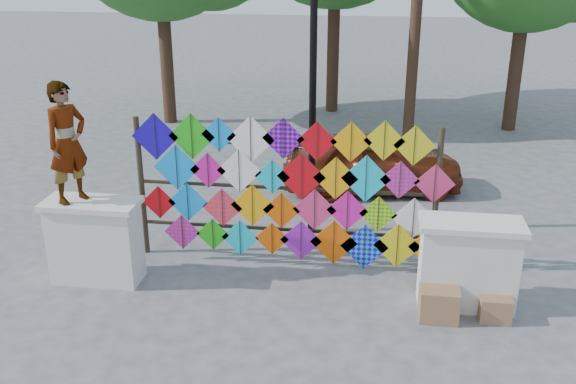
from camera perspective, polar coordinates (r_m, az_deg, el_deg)
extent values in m
plane|color=gray|center=(9.69, -0.99, -8.24)|extent=(80.00, 80.00, 0.00)
cube|color=white|center=(9.98, -16.74, -4.41)|extent=(1.30, 0.55, 1.20)
cube|color=white|center=(9.74, -17.13, -1.00)|extent=(1.40, 0.65, 0.08)
cube|color=white|center=(9.24, 15.68, -6.42)|extent=(1.30, 0.55, 1.20)
cube|color=white|center=(8.97, 16.08, -2.78)|extent=(1.40, 0.65, 0.08)
cylinder|color=#2D2519|center=(10.47, -12.88, 0.45)|extent=(0.09, 0.09, 2.30)
cylinder|color=#2D2519|center=(9.87, 13.01, -0.84)|extent=(0.09, 0.09, 2.30)
cube|color=#2D2519|center=(10.15, -0.31, -3.34)|extent=(4.60, 0.04, 0.04)
cube|color=#2D2519|center=(9.88, -0.32, 0.36)|extent=(4.60, 0.04, 0.04)
cube|color=#2D2519|center=(9.65, -0.33, 4.25)|extent=(4.60, 0.04, 0.04)
cube|color=#1907B1|center=(10.05, -11.74, 4.84)|extent=(0.75, 0.01, 0.75)
cube|color=#2D2519|center=(10.04, -11.76, 4.82)|extent=(0.01, 0.01, 0.73)
cube|color=#20B616|center=(9.87, -8.56, 4.91)|extent=(0.73, 0.01, 0.73)
cube|color=#2D2519|center=(9.86, -8.58, 4.89)|extent=(0.01, 0.01, 0.71)
cube|color=#0B8FFF|center=(9.75, -6.18, 5.10)|extent=(0.54, 0.01, 0.54)
cube|color=#2D2519|center=(9.74, -6.20, 5.08)|extent=(0.01, 0.01, 0.53)
cube|color=white|center=(9.66, -3.33, 4.70)|extent=(0.74, 0.01, 0.74)
cube|color=#2D2519|center=(9.65, -3.35, 4.68)|extent=(0.01, 0.01, 0.72)
cube|color=#E01598|center=(9.57, -0.43, 4.79)|extent=(0.64, 0.01, 0.64)
cube|color=#2D2519|center=(9.56, -0.44, 4.77)|extent=(0.01, 0.01, 0.63)
cube|color=red|center=(9.52, 2.57, 4.54)|extent=(0.61, 0.01, 0.61)
cube|color=#2D2519|center=(9.50, 2.56, 4.52)|extent=(0.01, 0.01, 0.59)
cube|color=#FFA30A|center=(9.48, 5.63, 4.45)|extent=(0.62, 0.01, 0.62)
cube|color=#2D2519|center=(9.47, 5.63, 4.43)|extent=(0.01, 0.01, 0.61)
cube|color=yellow|center=(9.47, 8.56, 4.53)|extent=(0.61, 0.01, 0.61)
cube|color=#2D2519|center=(9.46, 8.56, 4.51)|extent=(0.01, 0.01, 0.60)
cube|color=yellow|center=(9.50, 11.17, 4.06)|extent=(0.61, 0.01, 0.61)
cube|color=#2D2519|center=(9.49, 11.18, 4.04)|extent=(0.01, 0.01, 0.60)
cube|color=#0B8FFF|center=(10.05, -9.86, 2.15)|extent=(0.74, 0.01, 0.74)
cube|color=#2D2519|center=(10.04, -9.88, 2.13)|extent=(0.01, 0.01, 0.72)
cube|color=#E01598|center=(9.92, -7.13, 1.92)|extent=(0.57, 0.01, 0.57)
cube|color=#2D2519|center=(9.91, -7.15, 1.89)|extent=(0.01, 0.01, 0.56)
cube|color=white|center=(9.81, -4.36, 1.88)|extent=(0.70, 0.01, 0.70)
cube|color=#2D2519|center=(9.80, -4.37, 1.86)|extent=(0.01, 0.01, 0.68)
cube|color=#0DC3DD|center=(9.74, -1.42, 1.38)|extent=(0.55, 0.01, 0.55)
cube|color=#2D2519|center=(9.73, -1.43, 1.35)|extent=(0.01, 0.01, 0.54)
cube|color=red|center=(9.67, 1.19, 1.36)|extent=(0.75, 0.01, 0.75)
cube|color=#2D2519|center=(9.66, 1.19, 1.34)|extent=(0.01, 0.01, 0.74)
cube|color=#FFA30A|center=(9.63, 4.26, 1.22)|extent=(0.68, 0.01, 0.68)
cube|color=#2D2519|center=(9.62, 4.26, 1.19)|extent=(0.01, 0.01, 0.67)
cube|color=#0DC3DD|center=(9.61, 6.94, 1.17)|extent=(0.74, 0.01, 0.74)
cube|color=#2D2519|center=(9.60, 6.94, 1.14)|extent=(0.01, 0.01, 0.73)
cube|color=purple|center=(9.62, 9.91, 1.05)|extent=(0.59, 0.01, 0.59)
cube|color=#2D2519|center=(9.61, 9.92, 1.03)|extent=(0.01, 0.01, 0.58)
cube|color=#D92F65|center=(9.66, 12.90, 0.73)|extent=(0.60, 0.01, 0.60)
cube|color=#2D2519|center=(9.65, 12.91, 0.70)|extent=(0.01, 0.01, 0.59)
cube|color=red|center=(10.31, -11.39, -0.90)|extent=(0.55, 0.01, 0.55)
cube|color=#2D2519|center=(10.30, -11.41, -0.92)|extent=(0.01, 0.01, 0.54)
cube|color=#0B8FFF|center=(10.16, -8.90, -0.89)|extent=(0.64, 0.01, 0.64)
cube|color=#2D2519|center=(10.15, -8.92, -0.91)|extent=(0.01, 0.01, 0.63)
cube|color=#E45307|center=(10.04, -5.85, -1.39)|extent=(0.64, 0.01, 0.64)
cube|color=#2D2519|center=(10.03, -5.87, -1.42)|extent=(0.01, 0.01, 0.63)
cube|color=#FFA30A|center=(9.92, -3.18, -1.20)|extent=(0.69, 0.01, 0.69)
cube|color=#2D2519|center=(9.91, -3.19, -1.23)|extent=(0.01, 0.01, 0.67)
cube|color=#E45307|center=(9.87, -0.59, -1.66)|extent=(0.58, 0.01, 0.58)
cube|color=#2D2519|center=(9.86, -0.60, -1.69)|extent=(0.01, 0.01, 0.57)
cube|color=#D92F65|center=(9.80, 2.37, -1.57)|extent=(0.67, 0.01, 0.67)
cube|color=#2D2519|center=(9.79, 2.37, -1.60)|extent=(0.01, 0.01, 0.66)
cube|color=#E01598|center=(9.76, 5.30, -1.65)|extent=(0.64, 0.01, 0.64)
cube|color=#2D2519|center=(9.75, 5.29, -1.68)|extent=(0.01, 0.01, 0.63)
cube|color=#20B616|center=(9.77, 8.02, -1.96)|extent=(0.58, 0.01, 0.58)
cube|color=#2D2519|center=(9.76, 8.02, -1.99)|extent=(0.01, 0.01, 0.57)
cube|color=white|center=(9.81, 11.08, -2.33)|extent=(0.66, 0.01, 0.66)
cube|color=#2D2519|center=(9.80, 11.08, -2.35)|extent=(0.01, 0.01, 0.65)
cube|color=purple|center=(10.35, -9.38, -3.53)|extent=(0.59, 0.01, 0.59)
cube|color=#2D2519|center=(10.34, -9.40, -3.56)|extent=(0.01, 0.01, 0.58)
cube|color=#20B616|center=(10.22, -6.70, -3.76)|extent=(0.53, 0.01, 0.53)
cube|color=#2D2519|center=(10.21, -6.71, -3.78)|extent=(0.01, 0.01, 0.53)
cube|color=#0DC3DD|center=(10.14, -4.28, -4.08)|extent=(0.59, 0.01, 0.59)
cube|color=#2D2519|center=(10.13, -4.30, -4.11)|extent=(0.01, 0.01, 0.58)
cube|color=#E45307|center=(10.05, -1.43, -4.16)|extent=(0.53, 0.01, 0.53)
cube|color=#2D2519|center=(10.04, -1.44, -4.19)|extent=(0.01, 0.01, 0.52)
cube|color=purple|center=(9.99, 1.16, -4.33)|extent=(0.66, 0.01, 0.66)
cube|color=#2D2519|center=(9.98, 1.16, -4.36)|extent=(0.01, 0.01, 0.64)
cube|color=#E45307|center=(9.95, 4.09, -4.50)|extent=(0.74, 0.01, 0.74)
cube|color=#2D2519|center=(9.94, 4.08, -4.53)|extent=(0.01, 0.01, 0.73)
cube|color=#1907B1|center=(9.95, 6.80, -4.85)|extent=(0.74, 0.01, 0.74)
cube|color=#2D2519|center=(9.94, 6.80, -4.88)|extent=(0.01, 0.01, 0.73)
cube|color=yellow|center=(9.94, 9.68, -4.74)|extent=(0.73, 0.01, 0.73)
cube|color=#2D2519|center=(9.93, 9.68, -4.77)|extent=(0.01, 0.01, 0.71)
cube|color=#FFA30A|center=(9.97, 12.27, -4.83)|extent=(0.58, 0.01, 0.58)
cube|color=#2D2519|center=(9.96, 12.28, -4.86)|extent=(0.01, 0.01, 0.57)
cylinder|color=#452A1D|center=(18.51, -10.78, 11.93)|extent=(0.36, 0.36, 3.85)
cylinder|color=#452A1D|center=(19.58, 4.04, 13.12)|extent=(0.36, 0.36, 4.12)
cylinder|color=#452A1D|center=(18.46, 19.62, 10.64)|extent=(0.36, 0.36, 3.58)
cylinder|color=#452A1D|center=(16.49, 11.20, 13.72)|extent=(0.28, 0.28, 5.50)
imported|color=#99999E|center=(9.55, -19.03, 4.17)|extent=(0.67, 0.76, 1.75)
imported|color=maroon|center=(13.20, 7.51, 2.66)|extent=(3.83, 2.06, 1.24)
cylinder|color=black|center=(10.73, 2.19, 6.78)|extent=(0.12, 0.12, 4.20)
cube|color=#926847|center=(9.03, 13.24, -9.55)|extent=(0.52, 0.46, 0.46)
cube|color=#926847|center=(9.23, 17.88, -9.72)|extent=(0.42, 0.38, 0.35)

